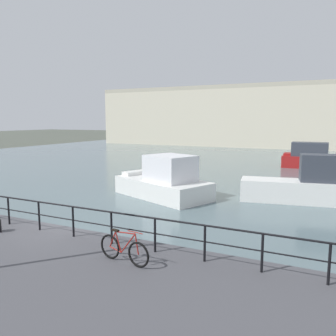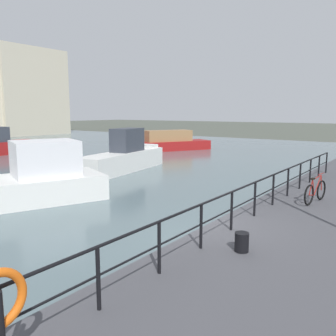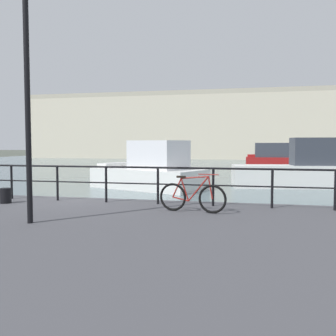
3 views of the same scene
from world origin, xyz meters
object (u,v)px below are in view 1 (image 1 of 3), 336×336
(harbor_building, at_px, (314,115))
(moored_green_narrowboat, at_px, (165,182))
(moored_cabin_cruiser, at_px, (314,187))
(moored_harbor_tender, at_px, (316,158))
(parked_bicycle, at_px, (124,249))

(harbor_building, xyz_separation_m, moored_green_narrowboat, (-5.88, -44.49, -4.50))
(moored_green_narrowboat, relative_size, moored_cabin_cruiser, 0.84)
(moored_harbor_tender, xyz_separation_m, moored_cabin_cruiser, (0.56, -15.31, -0.07))
(harbor_building, xyz_separation_m, moored_cabin_cruiser, (2.39, -42.08, -4.54))
(moored_cabin_cruiser, distance_m, parked_bicycle, 13.67)
(moored_green_narrowboat, height_order, moored_cabin_cruiser, moored_cabin_cruiser)
(harbor_building, xyz_separation_m, moored_harbor_tender, (1.83, -26.78, -4.47))
(moored_harbor_tender, distance_m, parked_bicycle, 28.53)
(moored_harbor_tender, height_order, moored_green_narrowboat, moored_green_narrowboat)
(harbor_building, height_order, moored_harbor_tender, harbor_building)
(moored_harbor_tender, bearing_deg, parked_bicycle, 81.26)
(harbor_building, relative_size, moored_green_narrowboat, 9.65)
(moored_green_narrowboat, xyz_separation_m, moored_cabin_cruiser, (8.27, 2.40, -0.04))
(moored_green_narrowboat, bearing_deg, moored_harbor_tender, -91.33)
(moored_harbor_tender, xyz_separation_m, moored_green_narrowboat, (-7.72, -17.71, -0.03))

